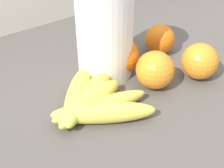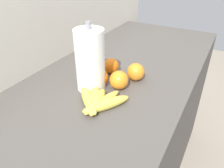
% 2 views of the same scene
% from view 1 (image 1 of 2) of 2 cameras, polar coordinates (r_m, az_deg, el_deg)
% --- Properties ---
extents(counter, '(1.60, 0.70, 0.93)m').
position_cam_1_polar(counter, '(1.13, 10.51, -14.43)').
color(counter, '#514C47').
rests_on(counter, ground).
extents(wall_back, '(2.00, 0.06, 1.30)m').
position_cam_1_polar(wall_back, '(1.21, -1.36, 2.21)').
color(wall_back, silver).
rests_on(wall_back, ground).
extents(banana_bunch, '(0.20, 0.22, 0.04)m').
position_cam_1_polar(banana_bunch, '(0.59, -3.82, -3.21)').
color(banana_bunch, '#E5D04C').
rests_on(banana_bunch, counter).
extents(orange_far_right, '(0.08, 0.08, 0.08)m').
position_cam_1_polar(orange_far_right, '(0.65, 7.94, 2.57)').
color(orange_far_right, orange).
rests_on(orange_far_right, counter).
extents(orange_front, '(0.07, 0.07, 0.07)m').
position_cam_1_polar(orange_front, '(0.78, 8.79, 8.16)').
color(orange_front, orange).
rests_on(orange_front, counter).
extents(orange_back_left, '(0.08, 0.08, 0.08)m').
position_cam_1_polar(orange_back_left, '(0.70, 15.90, 4.05)').
color(orange_back_left, orange).
rests_on(orange_back_left, counter).
extents(orange_right, '(0.08, 0.08, 0.08)m').
position_cam_1_polar(orange_right, '(0.69, 1.62, 5.21)').
color(orange_right, orange).
rests_on(orange_right, counter).
extents(paper_towel_roll, '(0.12, 0.12, 0.29)m').
position_cam_1_polar(paper_towel_roll, '(0.65, -1.39, 11.81)').
color(paper_towel_roll, white).
rests_on(paper_towel_roll, counter).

